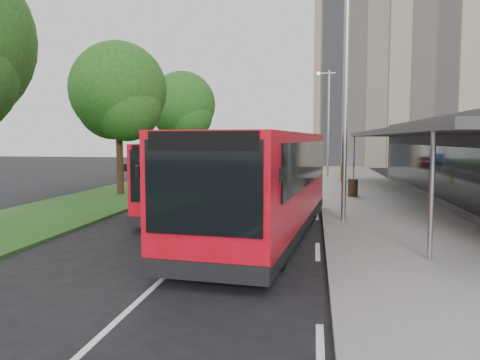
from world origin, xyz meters
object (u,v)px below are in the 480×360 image
object	(u,v)px
tree_mid	(119,97)
lamp_post_far	(327,116)
bus_second	(202,176)
tree_far	(182,109)
litter_bin	(353,188)
lamp_post_near	(343,88)
bollard	(342,174)
car_near	(306,161)
car_far	(282,158)
bus_main	(263,184)

from	to	relation	value
tree_mid	lamp_post_far	xyz separation A→B (m)	(11.13, 12.95, -0.50)
tree_mid	bus_second	size ratio (longest dim) A/B	0.80
tree_far	litter_bin	xyz separation A→B (m)	(12.10, -11.81, -4.74)
tree_far	lamp_post_near	bearing A→B (deg)	-59.71
bollard	car_near	size ratio (longest dim) A/B	0.30
lamp_post_far	car_near	xyz separation A→B (m)	(-1.89, 15.27, -4.08)
car_near	tree_far	bearing A→B (deg)	-124.43
lamp_post_far	bus_second	bearing A→B (deg)	-107.64
lamp_post_far	car_far	distance (m)	22.80
tree_far	lamp_post_far	bearing A→B (deg)	4.87
tree_far	car_near	world-z (taller)	tree_far
tree_mid	lamp_post_near	size ratio (longest dim) A/B	1.01
tree_far	bollard	size ratio (longest dim) A/B	7.35
lamp_post_near	bus_second	xyz separation A→B (m)	(-5.57, 2.49, -3.26)
lamp_post_far	bus_main	bearing A→B (deg)	-96.34
lamp_post_far	bollard	size ratio (longest dim) A/B	7.14
car_far	tree_mid	bearing A→B (deg)	-99.11
lamp_post_near	car_far	bearing A→B (deg)	96.71
lamp_post_near	bus_second	bearing A→B (deg)	155.86
tree_mid	lamp_post_far	distance (m)	17.08
bus_second	bollard	world-z (taller)	bus_second
bus_second	car_far	distance (m)	39.40
litter_bin	car_near	world-z (taller)	car_near
bollard	tree_mid	bearing A→B (deg)	-145.96
litter_bin	car_far	world-z (taller)	car_far
bus_second	car_far	size ratio (longest dim) A/B	2.61
lamp_post_far	bollard	bearing A→B (deg)	-79.77
lamp_post_far	car_far	bearing A→B (deg)	102.69
lamp_post_near	bus_main	xyz separation A→B (m)	(-2.47, -2.22, -3.09)
car_near	litter_bin	bearing A→B (deg)	-88.93
tree_mid	litter_bin	distance (m)	12.96
bollard	car_far	distance (m)	27.34
bus_second	litter_bin	world-z (taller)	bus_second
tree_mid	litter_bin	bearing A→B (deg)	0.88
lamp_post_far	bollard	world-z (taller)	lamp_post_far
litter_bin	bus_second	bearing A→B (deg)	-144.06
bus_main	bollard	world-z (taller)	bus_main
tree_mid	car_near	bearing A→B (deg)	71.87
tree_mid	bus_second	bearing A→B (deg)	-39.33
litter_bin	car_far	xyz separation A→B (m)	(-5.90, 34.64, 0.05)
lamp_post_near	lamp_post_far	world-z (taller)	same
bus_main	bollard	xyz separation A→B (m)	(3.34, 17.38, -0.92)
bus_second	car_far	xyz separation A→B (m)	(0.64, 39.39, -0.82)
bus_main	litter_bin	bearing A→B (deg)	75.92
lamp_post_near	bus_second	size ratio (longest dim) A/B	0.80
bus_second	car_far	world-z (taller)	bus_second
lamp_post_near	bollard	distance (m)	15.70
tree_mid	lamp_post_near	world-z (taller)	lamp_post_near
tree_far	car_far	bearing A→B (deg)	74.80
tree_far	car_far	size ratio (longest dim) A/B	2.14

